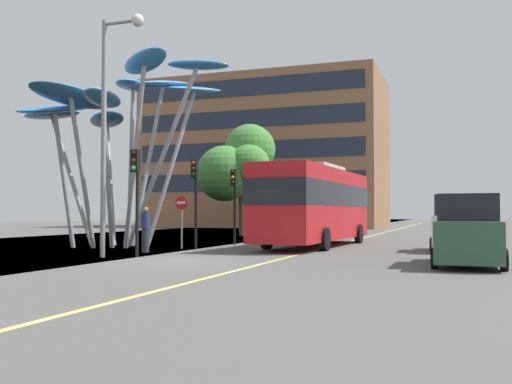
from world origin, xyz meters
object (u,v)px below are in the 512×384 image
traffic_light_island_mid (234,190)px  pedestrian (146,230)px  traffic_light_kerb_near (136,179)px  traffic_light_kerb_far (195,184)px  no_entry_sign (182,213)px  street_lamp (112,106)px  car_parked_mid (458,225)px  leaf_sculpture (116,107)px  car_parked_near (468,232)px  red_bus (316,202)px

traffic_light_island_mid → pedestrian: (-1.19, -6.41, -1.77)m
traffic_light_kerb_near → traffic_light_kerb_far: (-0.24, 5.30, 0.06)m
traffic_light_kerb_near → no_entry_sign: (-0.67, 4.89, -1.20)m
traffic_light_kerb_far → pedestrian: bearing=-102.5°
street_lamp → pedestrian: (-0.18, 2.66, -4.43)m
car_parked_mid → no_entry_sign: (-11.34, -2.10, 0.48)m
traffic_light_kerb_near → car_parked_mid: bearing=33.2°
traffic_light_island_mid → street_lamp: size_ratio=0.43×
traffic_light_kerb_near → traffic_light_kerb_far: bearing=92.5°
traffic_light_kerb_far → street_lamp: (-0.49, -5.72, 2.53)m
traffic_light_island_mid → no_entry_sign: 4.05m
car_parked_mid → pedestrian: (-11.58, -4.75, -0.16)m
leaf_sculpture → traffic_light_kerb_far: leaf_sculpture is taller
car_parked_mid → pedestrian: bearing=-157.7°
no_entry_sign → traffic_light_island_mid: bearing=75.9°
car_parked_mid → no_entry_sign: 11.55m
car_parked_near → no_entry_sign: no_entry_sign is taller
leaf_sculpture → traffic_light_kerb_near: 8.03m
leaf_sculpture → red_bus: bearing=19.4°
traffic_light_kerb_near → car_parked_mid: size_ratio=0.99×
leaf_sculpture → traffic_light_kerb_far: (4.21, -0.22, -3.73)m
red_bus → car_parked_near: 10.52m
traffic_light_island_mid → red_bus: bearing=-0.4°
street_lamp → no_entry_sign: size_ratio=3.69×
red_bus → street_lamp: (-5.14, -9.05, 3.27)m
pedestrian → no_entry_sign: 2.73m
leaf_sculpture → traffic_light_island_mid: leaf_sculpture is taller
red_bus → no_entry_sign: bearing=-143.6°
red_bus → pedestrian: red_bus is taller
leaf_sculpture → street_lamp: 7.11m
car_parked_near → car_parked_mid: 6.48m
street_lamp → pedestrian: bearing=93.9°
street_lamp → no_entry_sign: 6.53m
street_lamp → red_bus: bearing=60.4°
red_bus → street_lamp: bearing=-119.6°
traffic_light_island_mid → pedestrian: traffic_light_island_mid is taller
traffic_light_kerb_far → no_entry_sign: size_ratio=1.69×
red_bus → pedestrian: size_ratio=6.31×
leaf_sculpture → traffic_light_kerb_near: size_ratio=2.98×
red_bus → traffic_light_kerb_far: (-4.64, -3.33, 0.74)m
no_entry_sign → traffic_light_kerb_far: bearing=43.2°
traffic_light_kerb_near → traffic_light_island_mid: 8.66m
traffic_light_island_mid → car_parked_mid: size_ratio=0.96×
traffic_light_island_mid → traffic_light_kerb_near: bearing=-91.8°
traffic_light_kerb_far → car_parked_near: size_ratio=0.85×
traffic_light_kerb_far → pedestrian: traffic_light_kerb_far is taller
leaf_sculpture → traffic_light_kerb_near: leaf_sculpture is taller
traffic_light_kerb_far → pedestrian: 3.66m
traffic_light_island_mid → car_parked_near: size_ratio=0.81×
car_parked_near → leaf_sculpture: bearing=162.1°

